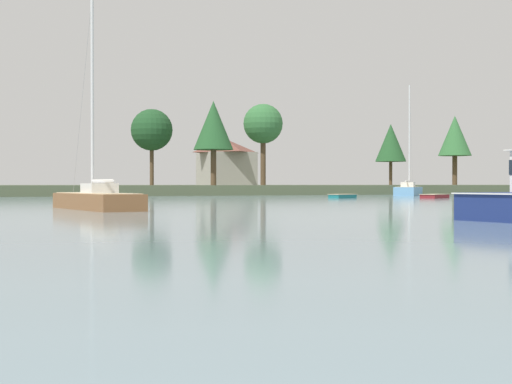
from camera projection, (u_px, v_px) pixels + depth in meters
far_shore_bank at (65, 189)px, 106.25m from camera, size 247.26×48.61×1.28m
sailboat_skyblue at (408, 193)px, 91.42m from camera, size 7.93×8.84×14.71m
dinghy_maroon at (435, 197)px, 73.40m from camera, size 4.17×3.49×0.58m
sailboat_wood at (97, 205)px, 40.91m from camera, size 4.07×9.25×12.87m
dinghy_teal at (343, 197)px, 73.55m from camera, size 3.38×2.56×0.58m
mooring_buoy_red at (486, 200)px, 63.40m from camera, size 0.45×0.45×0.50m
shore_tree_inland_c at (455, 136)px, 124.74m from camera, size 5.64×5.64×11.94m
shore_tree_center_right at (213, 126)px, 93.34m from camera, size 5.14×5.14×10.87m
shore_tree_left at (391, 143)px, 119.15m from camera, size 5.06×5.06×10.04m
shore_tree_left_mid at (263, 125)px, 101.01m from camera, size 5.51×5.51×11.32m
shore_tree_inland_a at (152, 130)px, 96.46m from camera, size 5.54×5.54×10.14m
cottage_near_water at (226, 161)px, 116.08m from camera, size 7.98×9.89×7.33m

